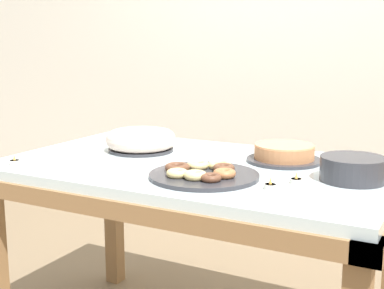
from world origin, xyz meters
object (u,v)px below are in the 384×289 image
at_px(cake_chocolate_round, 284,154).
at_px(cake_golden_bundt, 141,140).
at_px(plate_stack, 353,169).
at_px(tealight_near_cakes, 15,162).
at_px(pastry_platter, 203,173).
at_px(tealight_centre, 296,180).
at_px(tealight_right_edge, 270,186).

height_order(cake_chocolate_round, cake_golden_bundt, cake_golden_bundt).
xyz_separation_m(plate_stack, tealight_near_cakes, (-1.14, -0.34, -0.03)).
height_order(pastry_platter, tealight_centre, pastry_platter).
distance_m(cake_chocolate_round, pastry_platter, 0.39).
relative_size(cake_golden_bundt, plate_stack, 1.37).
height_order(tealight_near_cakes, tealight_centre, same).
height_order(pastry_platter, tealight_right_edge, pastry_platter).
bearing_deg(plate_stack, tealight_near_cakes, -163.43).
relative_size(cake_chocolate_round, plate_stack, 1.33).
height_order(cake_golden_bundt, pastry_platter, cake_golden_bundt).
bearing_deg(tealight_right_edge, tealight_centre, 63.51).
relative_size(cake_golden_bundt, tealight_right_edge, 7.18).
bearing_deg(cake_golden_bundt, pastry_platter, -32.61).
bearing_deg(tealight_near_cakes, cake_golden_bundt, 56.91).
height_order(pastry_platter, tealight_near_cakes, pastry_platter).
distance_m(cake_chocolate_round, tealight_centre, 0.31).
bearing_deg(pastry_platter, tealight_near_cakes, -167.75).
height_order(tealight_near_cakes, tealight_right_edge, same).
bearing_deg(tealight_centre, cake_chocolate_round, 115.29).
relative_size(pastry_platter, tealight_near_cakes, 9.17).
bearing_deg(pastry_platter, plate_stack, 22.96).
height_order(cake_golden_bundt, plate_stack, cake_golden_bundt).
relative_size(plate_stack, tealight_near_cakes, 5.25).
bearing_deg(plate_stack, cake_chocolate_round, 149.68).
relative_size(pastry_platter, tealight_centre, 9.17).
distance_m(pastry_platter, tealight_near_cakes, 0.72).
distance_m(cake_golden_bundt, tealight_right_edge, 0.73).
bearing_deg(cake_chocolate_round, tealight_near_cakes, -149.46).
bearing_deg(tealight_centre, cake_golden_bundt, 164.47).
height_order(cake_chocolate_round, plate_stack, plate_stack).
relative_size(cake_golden_bundt, tealight_centre, 7.18).
height_order(pastry_platter, plate_stack, plate_stack).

